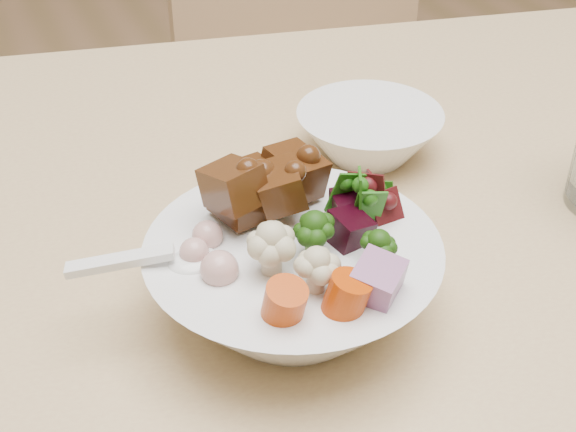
{
  "coord_description": "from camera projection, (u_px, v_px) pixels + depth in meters",
  "views": [
    {
      "loc": [
        -0.39,
        -0.47,
        1.14
      ],
      "look_at": [
        -0.22,
        -0.07,
        0.83
      ],
      "focal_mm": 50.0,
      "sensor_mm": 36.0,
      "label": 1
    }
  ],
  "objects": [
    {
      "name": "chair_far",
      "position": [
        324.0,
        113.0,
        1.3
      ],
      "size": [
        0.45,
        0.45,
        0.93
      ],
      "rotation": [
        0.0,
        0.0,
        -0.06
      ],
      "color": "tan",
      "rests_on": "ground"
    },
    {
      "name": "food_bowl",
      "position": [
        294.0,
        273.0,
        0.53
      ],
      "size": [
        0.19,
        0.19,
        0.1
      ],
      "color": "white",
      "rests_on": "dining_table"
    },
    {
      "name": "soup_spoon",
      "position": [
        176.0,
        262.0,
        0.5
      ],
      "size": [
        0.1,
        0.05,
        0.02
      ],
      "rotation": [
        0.0,
        0.0,
        -0.32
      ],
      "color": "white",
      "rests_on": "food_bowl"
    },
    {
      "name": "side_bowl",
      "position": [
        369.0,
        134.0,
        0.7
      ],
      "size": [
        0.13,
        0.13,
        0.04
      ],
      "primitive_type": null,
      "color": "white",
      "rests_on": "dining_table"
    }
  ]
}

